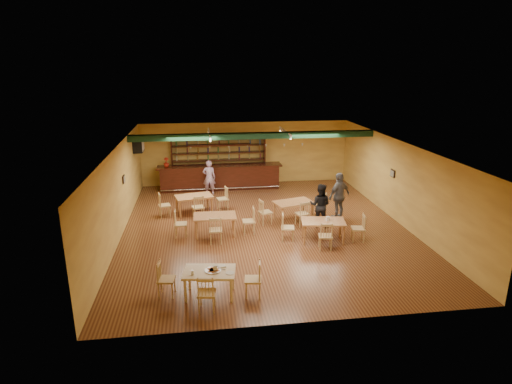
{
  "coord_description": "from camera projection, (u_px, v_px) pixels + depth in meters",
  "views": [
    {
      "loc": [
        -2.26,
        -14.22,
        5.68
      ],
      "look_at": [
        -0.23,
        0.6,
        1.15
      ],
      "focal_mm": 29.85,
      "sensor_mm": 36.0,
      "label": 1
    }
  ],
  "objects": [
    {
      "name": "near_table",
      "position": [
        210.0,
        283.0,
        10.77
      ],
      "size": [
        1.39,
        1.0,
        0.69
      ],
      "primitive_type": "cube",
      "rotation": [
        0.0,
        0.0,
        -0.14
      ],
      "color": "beige",
      "rests_on": "ground"
    },
    {
      "name": "back_bar_hutch",
      "position": [
        219.0,
        162.0,
        20.4
      ],
      "size": [
        4.47,
        0.4,
        2.28
      ],
      "primitive_type": "cube",
      "color": "black",
      "rests_on": "ground"
    },
    {
      "name": "floor",
      "position": [
        265.0,
        227.0,
        15.42
      ],
      "size": [
        12.0,
        12.0,
        0.0
      ],
      "primitive_type": "plane",
      "color": "#4F2916",
      "rests_on": "ground"
    },
    {
      "name": "patron_right_a",
      "position": [
        320.0,
        205.0,
        15.28
      ],
      "size": [
        0.96,
        0.88,
        1.59
      ],
      "primitive_type": "imported",
      "rotation": [
        0.0,
        0.0,
        2.68
      ],
      "color": "black",
      "rests_on": "ground"
    },
    {
      "name": "parmesan_shaker",
      "position": [
        192.0,
        273.0,
        10.47
      ],
      "size": [
        0.08,
        0.08,
        0.11
      ],
      "primitive_type": "cylinder",
      "rotation": [
        0.0,
        0.0,
        -0.14
      ],
      "color": "#EAE5C6",
      "rests_on": "near_table"
    },
    {
      "name": "picture_left",
      "position": [
        124.0,
        179.0,
        15.23
      ],
      "size": [
        0.04,
        0.34,
        0.28
      ],
      "primitive_type": "cube",
      "color": "black",
      "rests_on": "wall_left"
    },
    {
      "name": "patron_bar",
      "position": [
        209.0,
        177.0,
        19.06
      ],
      "size": [
        0.61,
        0.43,
        1.56
      ],
      "primitive_type": "imported",
      "rotation": [
        0.0,
        0.0,
        3.03
      ],
      "color": "#884596",
      "rests_on": "ground"
    },
    {
      "name": "dining_table_d",
      "position": [
        323.0,
        231.0,
        14.11
      ],
      "size": [
        1.55,
        1.08,
        0.71
      ],
      "primitive_type": "cube",
      "rotation": [
        0.0,
        0.0,
        -0.17
      ],
      "color": "#9D6538",
      "rests_on": "ground"
    },
    {
      "name": "bar_counter",
      "position": [
        220.0,
        177.0,
        19.97
      ],
      "size": [
        5.78,
        0.85,
        1.13
      ],
      "primitive_type": "cube",
      "color": "black",
      "rests_on": "ground"
    },
    {
      "name": "pizza_server",
      "position": [
        218.0,
        269.0,
        10.74
      ],
      "size": [
        0.33,
        0.18,
        0.0
      ],
      "primitive_type": "cube",
      "rotation": [
        0.0,
        0.0,
        -0.29
      ],
      "color": "silver",
      "rests_on": "pizza_tray"
    },
    {
      "name": "dining_table_c",
      "position": [
        215.0,
        225.0,
        14.6
      ],
      "size": [
        1.45,
        0.89,
        0.72
      ],
      "primitive_type": "cube",
      "rotation": [
        0.0,
        0.0,
        -0.02
      ],
      "color": "#9D6538",
      "rests_on": "ground"
    },
    {
      "name": "side_plate",
      "position": [
        230.0,
        273.0,
        10.56
      ],
      "size": [
        0.25,
        0.25,
        0.01
      ],
      "primitive_type": "cylinder",
      "rotation": [
        0.0,
        0.0,
        -0.14
      ],
      "color": "white",
      "rests_on": "near_table"
    },
    {
      "name": "patron_right_b",
      "position": [
        339.0,
        196.0,
        16.01
      ],
      "size": [
        1.14,
        0.9,
        1.8
      ],
      "primitive_type": "imported",
      "rotation": [
        0.0,
        0.0,
        3.65
      ],
      "color": "slate",
      "rests_on": "ground"
    },
    {
      "name": "track_rail_left",
      "position": [
        209.0,
        133.0,
        17.56
      ],
      "size": [
        0.05,
        2.5,
        0.05
      ],
      "primitive_type": "cube",
      "color": "silver",
      "rests_on": "ceiling"
    },
    {
      "name": "dining_table_a",
      "position": [
        194.0,
        204.0,
        16.76
      ],
      "size": [
        1.57,
        1.14,
        0.71
      ],
      "primitive_type": "cube",
      "rotation": [
        0.0,
        0.0,
        0.22
      ],
      "color": "#9D6538",
      "rests_on": "ground"
    },
    {
      "name": "ceiling_beam",
      "position": [
        254.0,
        136.0,
        17.24
      ],
      "size": [
        10.0,
        0.3,
        0.25
      ],
      "primitive_type": "cube",
      "color": "black",
      "rests_on": "ceiling"
    },
    {
      "name": "picture_right",
      "position": [
        393.0,
        173.0,
        16.05
      ],
      "size": [
        0.04,
        0.34,
        0.28
      ],
      "primitive_type": "cube",
      "color": "black",
      "rests_on": "wall_right"
    },
    {
      "name": "ac_unit",
      "position": [
        138.0,
        145.0,
        18.1
      ],
      "size": [
        0.34,
        0.7,
        0.48
      ],
      "primitive_type": "cube",
      "color": "silver",
      "rests_on": "wall_left"
    },
    {
      "name": "dining_table_b",
      "position": [
        293.0,
        211.0,
        16.06
      ],
      "size": [
        1.58,
        1.19,
        0.7
      ],
      "primitive_type": "cube",
      "rotation": [
        0.0,
        0.0,
        0.27
      ],
      "color": "#9D6538",
      "rests_on": "ground"
    },
    {
      "name": "track_rail_right",
      "position": [
        285.0,
        131.0,
        17.97
      ],
      "size": [
        0.05,
        2.5,
        0.05
      ],
      "primitive_type": "cube",
      "color": "silver",
      "rests_on": "ceiling"
    },
    {
      "name": "napkin_stack",
      "position": [
        222.0,
        266.0,
        10.88
      ],
      "size": [
        0.23,
        0.19,
        0.03
      ],
      "primitive_type": "cube",
      "rotation": [
        0.0,
        0.0,
        0.24
      ],
      "color": "white",
      "rests_on": "near_table"
    },
    {
      "name": "poinsettia",
      "position": [
        166.0,
        162.0,
        19.42
      ],
      "size": [
        0.32,
        0.32,
        0.44
      ],
      "primitive_type": "imported",
      "rotation": [
        0.0,
        0.0,
        0.35
      ],
      "color": "red",
      "rests_on": "bar_counter"
    },
    {
      "name": "pizza_tray",
      "position": [
        213.0,
        270.0,
        10.68
      ],
      "size": [
        0.51,
        0.51,
        0.01
      ],
      "primitive_type": "cylinder",
      "rotation": [
        0.0,
        0.0,
        -0.32
      ],
      "color": "silver",
      "rests_on": "near_table"
    }
  ]
}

